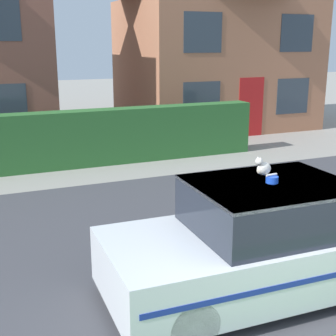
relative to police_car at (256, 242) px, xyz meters
The scene contains 5 objects.
road_strip 2.39m from the police_car, 89.49° to the left, with size 28.00×6.96×0.01m, color #424247.
garden_hedge 7.61m from the police_car, 90.58° to the left, with size 9.21×0.61×1.53m, color #2D662D.
police_car is the anchor object (origin of this frame).
cat 1.00m from the police_car, 39.82° to the left, with size 0.29×0.17×0.26m.
house_right 13.71m from the police_car, 64.14° to the left, with size 7.22×5.60×6.55m.
Camera 1 is at (-3.32, -3.00, 3.30)m, focal length 50.00 mm.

